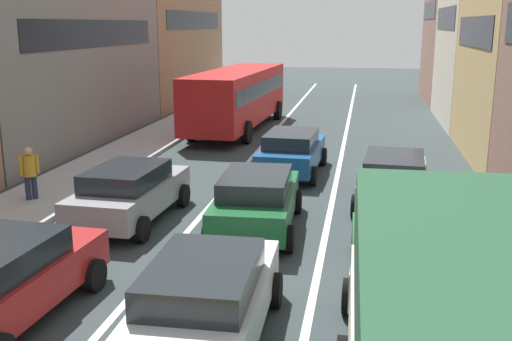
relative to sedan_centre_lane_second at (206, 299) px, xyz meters
name	(u,v)px	position (x,y,z in m)	size (l,w,h in m)	color
sidewalk_left	(126,153)	(-6.87, 13.33, -0.73)	(2.60, 64.00, 0.14)	#AEAEAE
lane_stripe_left	(250,160)	(-1.87, 13.33, -0.79)	(0.16, 60.00, 0.01)	silver
lane_stripe_right	(340,163)	(1.53, 13.33, -0.79)	(0.16, 60.00, 0.01)	silver
sedan_centre_lane_second	(206,299)	(0.00, 0.00, 0.00)	(2.15, 4.34, 1.49)	silver
wagon_left_lane_second	(0,279)	(-3.65, 0.10, 0.00)	(2.25, 4.39, 1.49)	#A51E1E
hatchback_centre_lane_third	(257,199)	(-0.20, 5.59, 0.00)	(2.22, 4.38, 1.49)	#19592D
sedan_left_lane_third	(130,192)	(-3.58, 5.69, 0.00)	(2.20, 4.37, 1.49)	gray
coupe_centre_lane_fourth	(292,151)	(-0.05, 11.48, 0.00)	(2.21, 4.37, 1.49)	#194C8C
sedan_right_lane_behind_truck	(402,247)	(3.18, 2.91, 0.00)	(2.17, 4.35, 1.49)	beige
wagon_right_lane_far	(394,178)	(3.24, 8.33, 0.00)	(2.29, 4.41, 1.49)	#759EB7
bus_mid_queue_primary	(237,94)	(-3.70, 19.64, 0.96)	(3.18, 10.61, 2.90)	#B21919
pedestrian_mid_sidewalk	(30,172)	(-6.95, 6.62, 0.15)	(0.42, 0.40, 1.66)	#262D47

